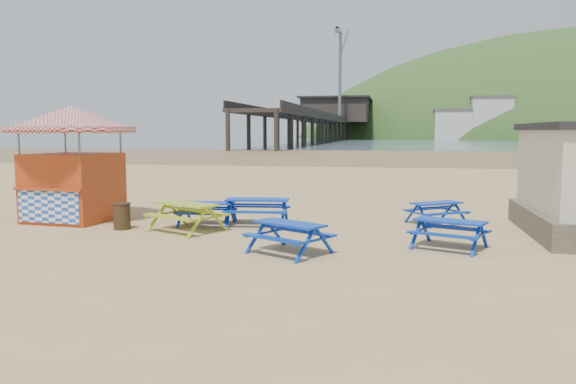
% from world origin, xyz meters
% --- Properties ---
extents(ground, '(400.00, 400.00, 0.00)m').
position_xyz_m(ground, '(0.00, 0.00, 0.00)').
color(ground, tan).
rests_on(ground, ground).
extents(wet_sand, '(400.00, 400.00, 0.00)m').
position_xyz_m(wet_sand, '(0.00, 55.00, 0.00)').
color(wet_sand, brown).
rests_on(wet_sand, ground).
extents(sea, '(400.00, 400.00, 0.00)m').
position_xyz_m(sea, '(0.00, 170.00, 0.01)').
color(sea, '#465764').
rests_on(sea, ground).
extents(picnic_table_blue_a, '(1.76, 1.45, 0.71)m').
position_xyz_m(picnic_table_blue_a, '(-2.71, 0.75, 0.35)').
color(picnic_table_blue_a, '#0438A9').
rests_on(picnic_table_blue_a, ground).
extents(picnic_table_blue_b, '(2.09, 1.74, 0.82)m').
position_xyz_m(picnic_table_blue_b, '(-1.13, 1.04, 0.41)').
color(picnic_table_blue_b, '#0438A9').
rests_on(picnic_table_blue_b, ground).
extents(picnic_table_blue_c, '(2.10, 2.02, 0.69)m').
position_xyz_m(picnic_table_blue_c, '(4.37, 2.25, 0.35)').
color(picnic_table_blue_c, '#0438A9').
rests_on(picnic_table_blue_c, ground).
extents(picnic_table_blue_d, '(2.26, 2.14, 0.75)m').
position_xyz_m(picnic_table_blue_d, '(0.63, -2.86, 0.38)').
color(picnic_table_blue_d, '#0438A9').
rests_on(picnic_table_blue_d, ground).
extents(picnic_table_blue_e, '(2.12, 1.94, 0.72)m').
position_xyz_m(picnic_table_blue_e, '(4.45, -1.55, 0.36)').
color(picnic_table_blue_e, '#0438A9').
rests_on(picnic_table_blue_e, ground).
extents(picnic_table_yellow, '(2.47, 2.30, 0.83)m').
position_xyz_m(picnic_table_yellow, '(-2.89, -0.46, 0.41)').
color(picnic_table_yellow, '#AABE22').
rests_on(picnic_table_yellow, ground).
extents(ice_cream_kiosk, '(4.54, 4.54, 3.73)m').
position_xyz_m(ice_cream_kiosk, '(-7.24, 0.70, 2.35)').
color(ice_cream_kiosk, '#A43914').
rests_on(ice_cream_kiosk, ground).
extents(litter_bin, '(0.54, 0.54, 0.79)m').
position_xyz_m(litter_bin, '(-4.91, -0.54, 0.40)').
color(litter_bin, '#372815').
rests_on(litter_bin, ground).
extents(pier, '(24.00, 220.00, 39.29)m').
position_xyz_m(pier, '(-17.99, 178.23, 5.46)').
color(pier, black).
rests_on(pier, ground).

